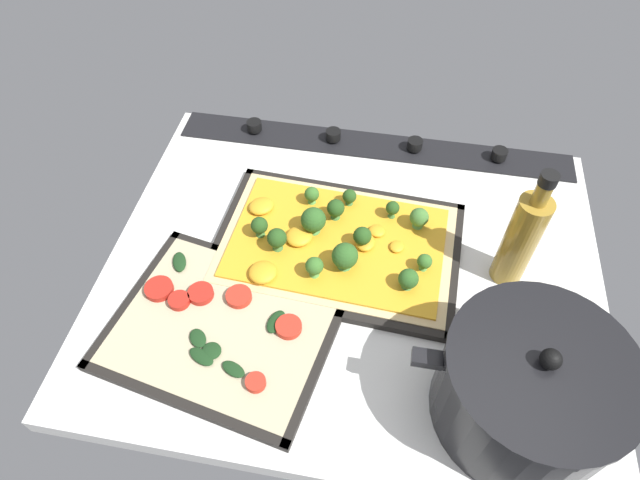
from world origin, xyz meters
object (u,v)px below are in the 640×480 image
object	(u,v)px
broccoli_pizza	(336,241)
oil_bottle	(521,238)
veggie_pizza_back	(222,324)
cooking_pot	(529,389)
baking_tray_back	(224,328)
baking_tray_front	(337,247)

from	to	relation	value
broccoli_pizza	oil_bottle	bearing A→B (deg)	179.35
veggie_pizza_back	cooking_pot	xyz separation A→B (cm)	(-40.25, 5.07, 5.58)
baking_tray_back	cooking_pot	world-z (taller)	cooking_pot
cooking_pot	baking_tray_front	bearing A→B (deg)	-39.90
baking_tray_front	broccoli_pizza	bearing A→B (deg)	32.16
broccoli_pizza	baking_tray_front	bearing A→B (deg)	-147.84
baking_tray_back	oil_bottle	size ratio (longest dim) A/B	1.64
cooking_pot	veggie_pizza_back	bearing A→B (deg)	-7.18
broccoli_pizza	oil_bottle	xyz separation A→B (cm)	(-26.41, 0.30, 6.81)
baking_tray_front	veggie_pizza_back	xyz separation A→B (cm)	(13.80, 17.05, 0.72)
cooking_pot	broccoli_pizza	bearing A→B (deg)	-39.49
baking_tray_front	oil_bottle	world-z (taller)	oil_bottle
veggie_pizza_back	baking_tray_back	bearing A→B (deg)	132.72
broccoli_pizza	cooking_pot	distance (cm)	34.89
baking_tray_back	oil_bottle	bearing A→B (deg)	-157.08
veggie_pizza_back	oil_bottle	size ratio (longest dim) A/B	1.51
baking_tray_front	broccoli_pizza	world-z (taller)	broccoli_pizza
baking_tray_front	oil_bottle	size ratio (longest dim) A/B	1.87
baking_tray_back	broccoli_pizza	bearing A→B (deg)	-128.01
cooking_pot	oil_bottle	bearing A→B (deg)	-89.28
veggie_pizza_back	cooking_pot	bearing A→B (deg)	172.82
broccoli_pizza	veggie_pizza_back	bearing A→B (deg)	51.26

